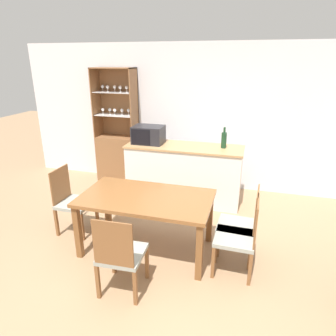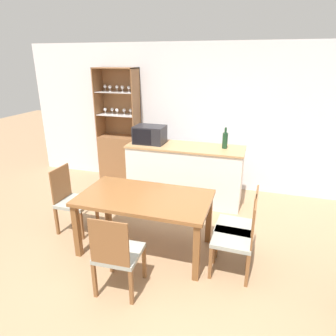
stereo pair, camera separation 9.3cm
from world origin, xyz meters
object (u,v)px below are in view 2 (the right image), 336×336
object	(u,v)px
dining_chair_side_right_near	(237,238)
wine_bottle	(225,140)
microwave	(150,135)
dining_chair_side_right_far	(239,225)
dining_table	(145,203)
dining_chair_head_near	(117,254)
display_cabinet	(120,149)
dining_chair_side_left_far	(72,200)

from	to	relation	value
dining_chair_side_right_near	wine_bottle	xyz separation A→B (m)	(-0.38, 1.71, 0.63)
microwave	dining_chair_side_right_far	bearing A→B (deg)	-40.81
dining_table	dining_chair_head_near	world-z (taller)	dining_chair_head_near
dining_chair_side_right_far	microwave	size ratio (longest dim) A/B	1.82
dining_chair_head_near	wine_bottle	bearing A→B (deg)	69.93
display_cabinet	dining_chair_head_near	xyz separation A→B (m)	(1.31, -2.82, -0.17)
display_cabinet	wine_bottle	size ratio (longest dim) A/B	6.42
display_cabinet	dining_chair_side_left_far	bearing A→B (deg)	-84.39
dining_table	dining_chair_side_left_far	xyz separation A→B (m)	(-1.12, 0.13, -0.19)
display_cabinet	dining_chair_head_near	bearing A→B (deg)	-65.05
display_cabinet	dining_chair_side_right_near	world-z (taller)	display_cabinet
wine_bottle	display_cabinet	bearing A→B (deg)	167.13
display_cabinet	wine_bottle	bearing A→B (deg)	-12.87
display_cabinet	dining_chair_side_left_far	size ratio (longest dim) A/B	2.35
dining_table	dining_chair_side_left_far	world-z (taller)	dining_chair_side_left_far
dining_chair_side_left_far	wine_bottle	xyz separation A→B (m)	(1.86, 1.44, 0.63)
display_cabinet	dining_chair_side_right_near	xyz separation A→B (m)	(2.43, -2.18, -0.17)
dining_chair_side_right_near	dining_chair_side_left_far	bearing A→B (deg)	84.62
dining_chair_side_left_far	dining_chair_head_near	distance (m)	1.45
dining_table	dining_chair_head_near	distance (m)	0.80
dining_chair_head_near	dining_table	bearing A→B (deg)	87.52
display_cabinet	wine_bottle	xyz separation A→B (m)	(2.05, -0.47, 0.46)
dining_chair_side_right_far	microwave	world-z (taller)	microwave
display_cabinet	dining_table	bearing A→B (deg)	-57.35
dining_chair_side_right_far	microwave	distance (m)	2.23
dining_table	microwave	bearing A→B (deg)	107.94
dining_chair_side_right_near	microwave	size ratio (longest dim) A/B	1.82
dining_chair_side_right_near	dining_chair_side_right_far	bearing A→B (deg)	1.42
wine_bottle	dining_chair_head_near	bearing A→B (deg)	-107.43
dining_chair_side_right_far	dining_chair_side_right_near	size ratio (longest dim) A/B	1.00
microwave	dining_chair_side_left_far	bearing A→B (deg)	-114.27
display_cabinet	microwave	xyz separation A→B (m)	(0.82, -0.52, 0.48)
dining_chair_side_left_far	dining_chair_side_right_far	distance (m)	2.25
display_cabinet	dining_chair_side_left_far	xyz separation A→B (m)	(0.19, -1.91, -0.17)
display_cabinet	dining_chair_side_right_far	size ratio (longest dim) A/B	2.35
dining_table	microwave	distance (m)	1.67
dining_table	dining_chair_side_left_far	distance (m)	1.15
dining_chair_side_left_far	microwave	xyz separation A→B (m)	(0.63, 1.39, 0.64)
dining_table	wine_bottle	bearing A→B (deg)	64.82
dining_chair_side_right_far	dining_table	bearing A→B (deg)	99.57
microwave	wine_bottle	distance (m)	1.24
dining_chair_side_left_far	dining_chair_side_right_near	size ratio (longest dim) A/B	1.00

